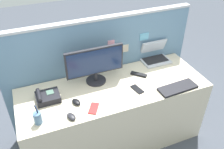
# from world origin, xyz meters

# --- Properties ---
(ground_plane) EXTENTS (10.00, 10.00, 0.00)m
(ground_plane) POSITION_xyz_m (0.00, 0.00, 0.00)
(ground_plane) COLOR #424751
(desk) EXTENTS (1.86, 0.67, 0.75)m
(desk) POSITION_xyz_m (0.00, 0.00, 0.37)
(desk) COLOR beige
(desk) RESTS_ON ground_plane
(cubicle_divider) EXTENTS (2.05, 0.08, 1.32)m
(cubicle_divider) POSITION_xyz_m (0.00, 0.38, 0.66)
(cubicle_divider) COLOR #6084A3
(cubicle_divider) RESTS_ON ground_plane
(desktop_monitor) EXTENTS (0.58, 0.20, 0.37)m
(desktop_monitor) POSITION_xyz_m (-0.13, 0.17, 0.95)
(desktop_monitor) COLOR #232328
(desktop_monitor) RESTS_ON desk
(laptop) EXTENTS (0.31, 0.24, 0.23)m
(laptop) POSITION_xyz_m (0.62, 0.30, 0.81)
(laptop) COLOR #B2B5BC
(laptop) RESTS_ON desk
(desk_phone) EXTENTS (0.21, 0.18, 0.09)m
(desk_phone) POSITION_xyz_m (-0.63, 0.06, 0.78)
(desk_phone) COLOR black
(desk_phone) RESTS_ON desk
(keyboard_main) EXTENTS (0.40, 0.17, 0.02)m
(keyboard_main) POSITION_xyz_m (0.56, -0.25, 0.76)
(keyboard_main) COLOR black
(keyboard_main) RESTS_ON desk
(computer_mouse_right_hand) EXTENTS (0.09, 0.11, 0.03)m
(computer_mouse_right_hand) POSITION_xyz_m (-0.40, -0.09, 0.76)
(computer_mouse_right_hand) COLOR black
(computer_mouse_right_hand) RESTS_ON desk
(computer_mouse_left_hand) EXTENTS (0.09, 0.11, 0.03)m
(computer_mouse_left_hand) POSITION_xyz_m (-0.49, -0.25, 0.76)
(computer_mouse_left_hand) COLOR #232328
(computer_mouse_left_hand) RESTS_ON desk
(pen_cup) EXTENTS (0.07, 0.07, 0.19)m
(pen_cup) POSITION_xyz_m (-0.75, -0.20, 0.80)
(pen_cup) COLOR #4C7093
(pen_cup) RESTS_ON desk
(cell_phone_red_case) EXTENTS (0.13, 0.16, 0.01)m
(cell_phone_red_case) POSITION_xyz_m (-0.28, -0.21, 0.75)
(cell_phone_red_case) COLOR #B22323
(cell_phone_red_case) RESTS_ON desk
(cell_phone_black_slab) EXTENTS (0.09, 0.15, 0.01)m
(cell_phone_black_slab) POSITION_xyz_m (0.19, -0.12, 0.75)
(cell_phone_black_slab) COLOR black
(cell_phone_black_slab) RESTS_ON desk
(tv_remote) EXTENTS (0.15, 0.15, 0.02)m
(tv_remote) POSITION_xyz_m (0.32, 0.09, 0.76)
(tv_remote) COLOR black
(tv_remote) RESTS_ON desk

